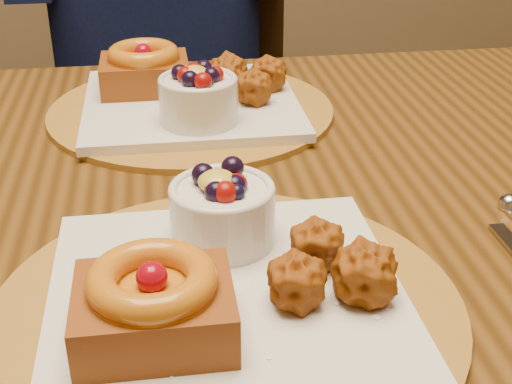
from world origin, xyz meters
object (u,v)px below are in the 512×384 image
place_setting_far (188,95)px  place_setting_near (222,281)px  dining_table (207,248)px  chair_far (186,115)px

place_setting_far → place_setting_near: bearing=-89.9°
dining_table → chair_far: bearing=88.8°
dining_table → place_setting_far: size_ratio=4.21×
dining_table → chair_far: size_ratio=1.76×
place_setting_far → chair_far: (0.02, 0.63, -0.28)m
dining_table → place_setting_near: (-0.00, -0.21, 0.10)m
dining_table → place_setting_far: place_setting_far is taller
place_setting_near → chair_far: (0.02, 1.06, -0.28)m
dining_table → chair_far: 0.87m
dining_table → place_setting_near: place_setting_near is taller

